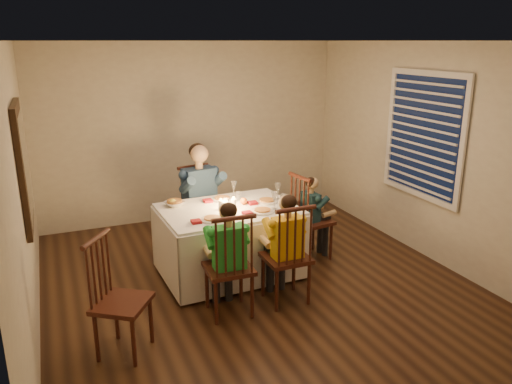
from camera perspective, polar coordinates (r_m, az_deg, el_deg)
name	(u,v)px	position (r m, az deg, el deg)	size (l,w,h in m)	color
ground	(258,284)	(5.65, 0.26, -10.48)	(5.00, 5.00, 0.00)	black
wall_left	(21,196)	(4.80, -25.25, -0.46)	(0.02, 5.00, 2.60)	beige
wall_right	(430,153)	(6.39, 19.24, 4.22)	(0.02, 5.00, 2.60)	beige
wall_back	(192,132)	(7.49, -7.30, 6.79)	(4.50, 0.02, 2.60)	beige
ceiling	(259,41)	(5.02, 0.30, 16.92)	(5.00, 5.00, 0.00)	white
dining_table	(229,227)	(5.69, -3.10, -4.03)	(1.57, 1.16, 0.77)	white
chair_adult	(202,248)	(6.59, -6.14, -6.42)	(0.45, 0.43, 1.09)	#35140E
chair_near_left	(229,312)	(5.13, -3.05, -13.56)	(0.45, 0.43, 1.09)	#35140E
chair_near_right	(285,300)	(5.35, 3.35, -12.20)	(0.45, 0.43, 1.09)	#35140E
chair_end	(310,257)	(6.35, 6.22, -7.37)	(0.45, 0.43, 1.09)	#35140E
chair_extra	(126,351)	(4.71, -14.59, -17.20)	(0.44, 0.42, 1.06)	#35140E
adult	(202,248)	(6.59, -6.14, -6.42)	(0.53, 0.49, 1.39)	navy
child_green	(229,312)	(5.13, -3.05, -13.56)	(0.41, 0.37, 1.16)	green
child_yellow	(285,300)	(5.35, 3.35, -12.20)	(0.41, 0.37, 1.16)	yellow
child_teal	(310,257)	(6.35, 6.22, -7.37)	(0.34, 0.31, 1.04)	#17333B
setting_adult	(222,199)	(5.90, -3.89, -0.82)	(0.26, 0.26, 0.02)	silver
setting_green	(213,219)	(5.24, -4.98, -3.14)	(0.26, 0.26, 0.02)	silver
setting_yellow	(262,211)	(5.47, 0.74, -2.20)	(0.26, 0.26, 0.02)	silver
setting_teal	(267,201)	(5.81, 1.23, -1.06)	(0.26, 0.26, 0.02)	silver
candle_left	(221,205)	(5.56, -4.03, -1.49)	(0.06, 0.06, 0.10)	white
candle_right	(234,203)	(5.62, -2.57, -1.29)	(0.06, 0.06, 0.10)	white
squash	(173,203)	(5.72, -9.50, -1.23)	(0.09, 0.09, 0.09)	yellow
orange_fruit	(244,201)	(5.72, -1.42, -1.04)	(0.08, 0.08, 0.08)	orange
serving_bowl	(175,204)	(5.74, -9.29, -1.32)	(0.22, 0.22, 0.05)	silver
wall_mirror	(23,166)	(5.04, -25.08, 2.70)	(0.06, 0.95, 1.15)	black
window_blinds	(423,136)	(6.39, 18.52, 6.14)	(0.07, 1.34, 1.54)	black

